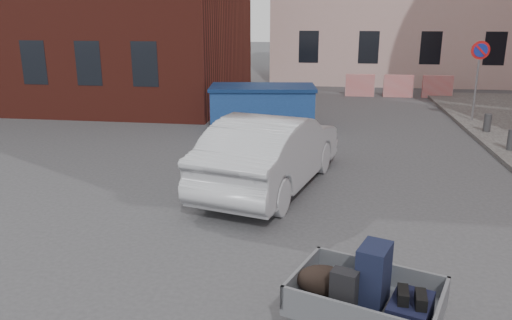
# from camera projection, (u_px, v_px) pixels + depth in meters

# --- Properties ---
(ground) EXTENTS (120.00, 120.00, 0.00)m
(ground) POSITION_uv_depth(u_px,v_px,m) (259.00, 225.00, 8.90)
(ground) COLOR #38383A
(ground) RESTS_ON ground
(no_parking_sign) EXTENTS (0.60, 0.09, 2.65)m
(no_parking_sign) POSITION_uv_depth(u_px,v_px,m) (479.00, 64.00, 16.49)
(no_parking_sign) COLOR gray
(no_parking_sign) RESTS_ON sidewalk
(barriers) EXTENTS (4.70, 0.18, 1.00)m
(barriers) POSITION_uv_depth(u_px,v_px,m) (398.00, 86.00, 22.41)
(barriers) COLOR red
(barriers) RESTS_ON ground
(trailer) EXTENTS (1.88, 1.98, 1.20)m
(trailer) POSITION_uv_depth(u_px,v_px,m) (365.00, 295.00, 5.55)
(trailer) COLOR black
(trailer) RESTS_ON ground
(dumpster) EXTENTS (3.55, 2.15, 1.41)m
(dumpster) POSITION_uv_depth(u_px,v_px,m) (263.00, 107.00, 16.15)
(dumpster) COLOR navy
(dumpster) RESTS_ON ground
(silver_car) EXTENTS (2.85, 5.13, 1.60)m
(silver_car) POSITION_uv_depth(u_px,v_px,m) (272.00, 151.00, 10.65)
(silver_car) COLOR #B3B4BA
(silver_car) RESTS_ON ground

